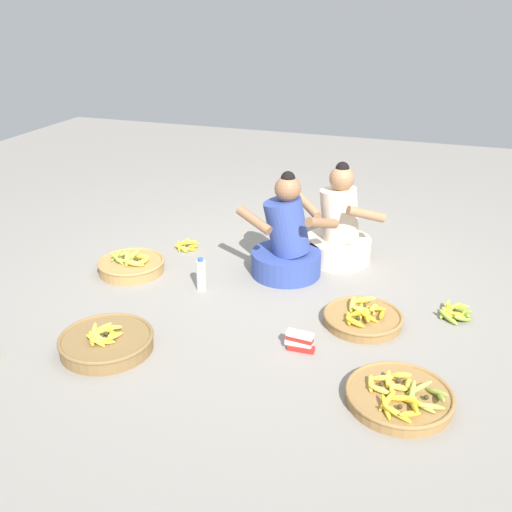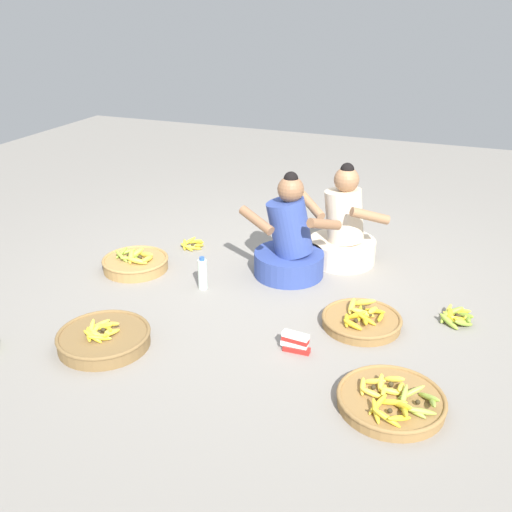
# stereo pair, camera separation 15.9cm
# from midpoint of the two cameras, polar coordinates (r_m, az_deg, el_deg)

# --- Properties ---
(ground_plane) EXTENTS (10.00, 10.00, 0.00)m
(ground_plane) POSITION_cam_midpoint_polar(r_m,az_deg,el_deg) (4.20, -0.20, -3.30)
(ground_plane) COLOR gray
(vendor_woman_front) EXTENTS (0.73, 0.52, 0.80)m
(vendor_woman_front) POSITION_cam_midpoint_polar(r_m,az_deg,el_deg) (4.32, 1.93, 1.29)
(vendor_woman_front) COLOR #334793
(vendor_woman_front) RESTS_ON ground
(vendor_woman_behind) EXTENTS (0.74, 0.52, 0.79)m
(vendor_woman_behind) POSITION_cam_midpoint_polar(r_m,az_deg,el_deg) (4.60, 7.04, 2.54)
(vendor_woman_behind) COLOR beige
(vendor_woman_behind) RESTS_ON ground
(banana_basket_near_vendor) EXTENTS (0.51, 0.51, 0.14)m
(banana_basket_near_vendor) POSITION_cam_midpoint_polar(r_m,az_deg,el_deg) (3.81, 9.17, -5.94)
(banana_basket_near_vendor) COLOR olive
(banana_basket_near_vendor) RESTS_ON ground
(banana_basket_back_right) EXTENTS (0.56, 0.56, 0.16)m
(banana_basket_back_right) POSITION_cam_midpoint_polar(r_m,az_deg,el_deg) (3.64, -15.57, -8.03)
(banana_basket_back_right) COLOR brown
(banana_basket_back_right) RESTS_ON ground
(banana_basket_mid_right) EXTENTS (0.50, 0.50, 0.17)m
(banana_basket_mid_right) POSITION_cam_midpoint_polar(r_m,az_deg,el_deg) (4.56, -12.99, -0.86)
(banana_basket_mid_right) COLOR #A87F47
(banana_basket_mid_right) RESTS_ON ground
(banana_basket_back_center) EXTENTS (0.56, 0.56, 0.14)m
(banana_basket_back_center) POSITION_cam_midpoint_polar(r_m,az_deg,el_deg) (3.17, 12.36, -13.19)
(banana_basket_back_center) COLOR olive
(banana_basket_back_center) RESTS_ON ground
(loose_bananas_mid_left) EXTENTS (0.24, 0.27, 0.10)m
(loose_bananas_mid_left) POSITION_cam_midpoint_polar(r_m,az_deg,el_deg) (4.04, 17.79, -5.23)
(loose_bananas_mid_left) COLOR yellow
(loose_bananas_mid_left) RESTS_ON ground
(loose_bananas_front_center) EXTENTS (0.21, 0.21, 0.08)m
(loose_bananas_front_center) POSITION_cam_midpoint_polar(r_m,az_deg,el_deg) (4.90, -7.68, 1.01)
(loose_bananas_front_center) COLOR yellow
(loose_bananas_front_center) RESTS_ON ground
(water_bottle) EXTENTS (0.07, 0.07, 0.25)m
(water_bottle) POSITION_cam_midpoint_polar(r_m,az_deg,el_deg) (4.18, -6.46, -1.86)
(water_bottle) COLOR silver
(water_bottle) RESTS_ON ground
(packet_carton_stack) EXTENTS (0.18, 0.07, 0.12)m
(packet_carton_stack) POSITION_cam_midpoint_polar(r_m,az_deg,el_deg) (3.50, 2.97, -8.27)
(packet_carton_stack) COLOR red
(packet_carton_stack) RESTS_ON ground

